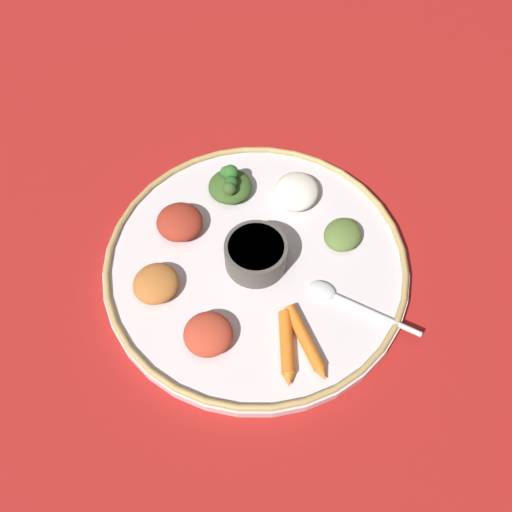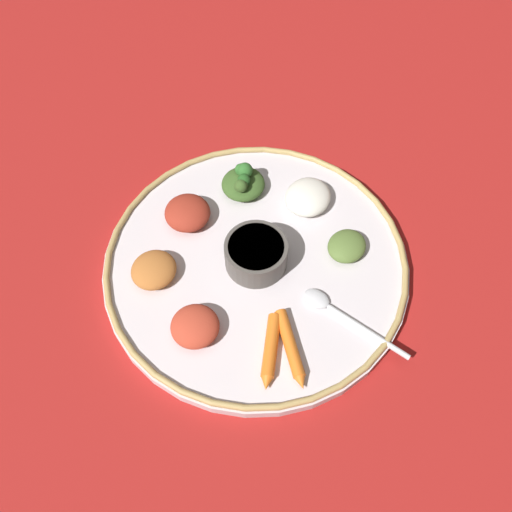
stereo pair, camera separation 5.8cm
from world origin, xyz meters
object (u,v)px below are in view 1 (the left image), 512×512
center_bowl (256,254)px  spoon (345,300)px  carrot_near_spoon (287,347)px  greens_pile (230,185)px  carrot_outer (306,342)px

center_bowl → spoon: size_ratio=0.57×
center_bowl → carrot_near_spoon: bearing=67.5°
center_bowl → greens_pile: size_ratio=1.17×
spoon → greens_pile: size_ratio=2.06×
carrot_near_spoon → center_bowl: bearing=-112.5°
greens_pile → carrot_near_spoon: 0.25m
greens_pile → carrot_near_spoon: size_ratio=0.83×
spoon → carrot_outer: 0.08m
center_bowl → carrot_near_spoon: center_bowl is taller
greens_pile → center_bowl: bearing=68.2°
spoon → carrot_outer: bearing=8.6°
carrot_outer → spoon: bearing=-171.4°
spoon → greens_pile: 0.23m
spoon → carrot_outer: carrot_outer is taller
spoon → carrot_near_spoon: (0.10, 0.00, 0.00)m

